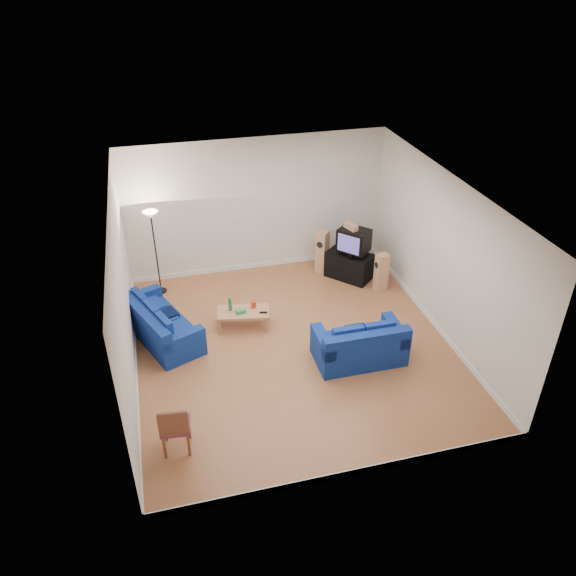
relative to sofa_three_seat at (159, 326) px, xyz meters
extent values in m
cube|color=brown|center=(2.50, -0.92, -0.29)|extent=(6.00, 6.50, 0.01)
cube|color=white|center=(2.50, -0.92, 2.91)|extent=(6.00, 6.50, 0.01)
cube|color=white|center=(2.50, 2.33, 1.31)|extent=(6.00, 0.01, 3.20)
cube|color=white|center=(2.50, -4.17, 1.31)|extent=(6.00, 0.01, 3.20)
cube|color=white|center=(-0.50, -0.92, 1.31)|extent=(0.01, 6.50, 3.20)
cube|color=white|center=(5.50, -0.92, 1.31)|extent=(0.01, 6.50, 3.20)
cube|color=white|center=(2.50, 2.32, -0.23)|extent=(6.00, 0.02, 0.12)
cube|color=white|center=(2.50, -4.16, -0.23)|extent=(6.00, 0.02, 0.12)
cube|color=white|center=(-0.49, -0.92, -0.23)|extent=(0.02, 6.50, 0.12)
cube|color=white|center=(5.49, -0.92, -0.23)|extent=(0.02, 6.50, 0.12)
cube|color=navy|center=(0.05, 0.02, -0.10)|extent=(1.59, 2.22, 0.39)
cube|color=navy|center=(-0.26, -0.11, 0.30)|extent=(0.97, 1.96, 0.40)
cube|color=navy|center=(-0.30, 0.87, 0.21)|extent=(0.89, 0.53, 0.22)
cube|color=navy|center=(0.40, -0.83, 0.21)|extent=(0.89, 0.53, 0.22)
cube|color=black|center=(0.18, 0.07, 0.19)|extent=(0.48, 0.48, 0.11)
cube|color=navy|center=(3.60, -1.59, -0.09)|extent=(1.65, 0.93, 0.41)
cube|color=navy|center=(3.60, -1.95, 0.32)|extent=(1.65, 0.22, 0.42)
cube|color=navy|center=(2.88, -1.59, 0.23)|extent=(0.22, 0.92, 0.23)
cube|color=navy|center=(4.32, -1.60, 0.23)|extent=(0.22, 0.92, 0.23)
cube|color=black|center=(3.60, -1.45, 0.21)|extent=(0.39, 0.39, 0.12)
cube|color=tan|center=(1.69, -0.04, 0.06)|extent=(1.13, 0.71, 0.05)
cube|color=tan|center=(1.18, -0.16, -0.13)|extent=(0.07, 0.07, 0.33)
cube|color=tan|center=(1.26, 0.26, -0.13)|extent=(0.07, 0.07, 0.33)
cube|color=tan|center=(2.11, -0.33, -0.13)|extent=(0.07, 0.07, 0.33)
cube|color=tan|center=(2.19, 0.09, -0.13)|extent=(0.07, 0.07, 0.33)
cylinder|color=#197233|center=(1.44, 0.06, 0.24)|extent=(0.09, 0.09, 0.29)
cube|color=green|center=(1.63, -0.09, 0.13)|extent=(0.21, 0.14, 0.08)
cylinder|color=red|center=(1.92, 0.05, 0.16)|extent=(0.10, 0.10, 0.14)
cube|color=black|center=(2.07, -0.20, 0.10)|extent=(0.17, 0.08, 0.02)
cube|color=black|center=(4.45, 1.31, 0.02)|extent=(1.11, 1.15, 0.63)
cube|color=black|center=(4.47, 1.28, 0.39)|extent=(0.49, 0.54, 0.10)
cube|color=black|center=(4.51, 1.27, 0.70)|extent=(0.81, 0.83, 0.52)
cube|color=navy|center=(4.32, 1.10, 0.70)|extent=(0.37, 0.42, 0.42)
cube|color=tan|center=(4.44, 1.33, 1.02)|extent=(0.25, 0.38, 0.12)
cube|color=tan|center=(3.93, 1.78, 0.22)|extent=(0.38, 0.39, 1.03)
cylinder|color=black|center=(3.83, 1.66, 0.47)|extent=(0.13, 0.12, 0.15)
cube|color=tan|center=(4.95, 0.61, 0.16)|extent=(0.29, 0.24, 0.90)
cylinder|color=black|center=(4.81, 0.59, 0.37)|extent=(0.03, 0.13, 0.13)
cylinder|color=black|center=(0.13, 1.78, -0.28)|extent=(0.25, 0.25, 0.03)
cylinder|color=black|center=(0.13, 1.78, 0.65)|extent=(0.03, 0.03, 1.84)
cone|color=white|center=(0.13, 1.78, 1.60)|extent=(0.34, 0.34, 0.15)
cube|color=brown|center=(-0.12, -3.13, -0.07)|extent=(0.04, 0.04, 0.45)
cube|color=brown|center=(-0.08, -2.76, -0.07)|extent=(0.04, 0.04, 0.45)
cube|color=brown|center=(0.25, -3.17, -0.07)|extent=(0.04, 0.04, 0.45)
cube|color=brown|center=(0.29, -2.80, -0.07)|extent=(0.04, 0.04, 0.45)
cube|color=maroon|center=(0.09, -2.97, 0.17)|extent=(0.49, 0.49, 0.06)
cube|color=brown|center=(0.06, -3.17, 0.42)|extent=(0.45, 0.09, 0.45)
camera|label=1|loc=(0.21, -9.37, 6.48)|focal=35.00mm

